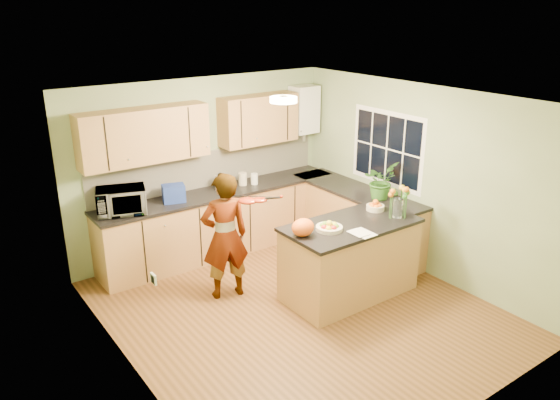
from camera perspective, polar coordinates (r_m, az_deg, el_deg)
floor at (r=6.63m, az=1.87°, el=-11.40°), size 4.50×4.50×0.00m
ceiling at (r=5.74m, az=2.16°, el=10.42°), size 4.00×4.50×0.02m
wall_back at (r=7.88m, az=-8.06°, el=3.55°), size 4.00×0.02×2.50m
wall_front at (r=4.68m, az=19.32°, el=-9.35°), size 4.00×0.02×2.50m
wall_left at (r=5.20m, az=-15.83°, el=-5.92°), size 0.02×4.50×2.50m
wall_right at (r=7.41m, az=14.36°, el=2.04°), size 0.02×4.50×2.50m
back_counter at (r=7.93m, az=-6.13°, el=-2.22°), size 3.64×0.62×0.94m
right_counter at (r=8.00m, az=7.87°, el=-2.10°), size 0.62×2.24×0.94m
splashback at (r=7.93m, az=-7.35°, el=3.30°), size 3.60×0.02×0.52m
upper_cabinets at (r=7.51m, az=-8.86°, el=7.42°), size 3.20×0.34×0.70m
boiler at (r=8.50m, az=2.53°, el=9.42°), size 0.40×0.30×0.86m
window_right at (r=7.70m, az=11.12°, el=5.29°), size 0.01×1.30×1.05m
light_switch at (r=4.67m, az=-13.08°, el=-8.02°), size 0.02×0.09×0.09m
ceiling_lamp at (r=5.99m, az=0.36°, el=10.44°), size 0.30×0.30×0.07m
peninsula_island at (r=6.80m, az=7.28°, el=-6.14°), size 1.66×0.85×0.95m
fruit_dish at (r=6.37m, az=5.17°, el=-2.77°), size 0.31×0.31×0.11m
orange_bowl at (r=7.05m, az=9.94°, el=-0.61°), size 0.23×0.23×0.13m
flower_vase at (r=6.77m, az=12.35°, el=0.99°), size 0.28×0.28×0.52m
orange_bag at (r=6.17m, az=2.42°, el=-2.87°), size 0.33×0.30×0.20m
papers at (r=6.34m, az=8.65°, el=-3.41°), size 0.21×0.28×0.01m
violinist at (r=6.62m, az=-5.78°, el=-3.79°), size 0.65×0.50×1.59m
violin at (r=6.36m, az=-3.37°, el=-0.08°), size 0.56×0.49×0.14m
microwave at (r=7.13m, az=-16.26°, el=-0.08°), size 0.70×0.57×0.33m
blue_box at (r=7.39m, az=-11.05°, el=0.69°), size 0.34×0.29×0.23m
kettle at (r=7.75m, az=-6.22°, el=1.89°), size 0.16×0.16×0.30m
jar_cream at (r=7.95m, az=-3.92°, el=2.22°), size 0.15×0.15×0.19m
jar_white at (r=7.98m, az=-2.70°, el=2.22°), size 0.11×0.11×0.16m
potted_plant at (r=7.47m, az=10.44°, el=2.01°), size 0.55×0.51×0.50m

